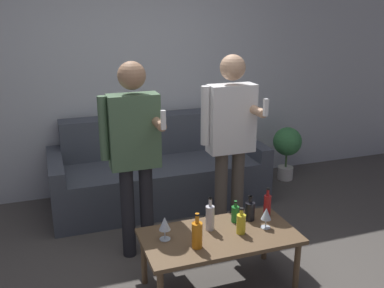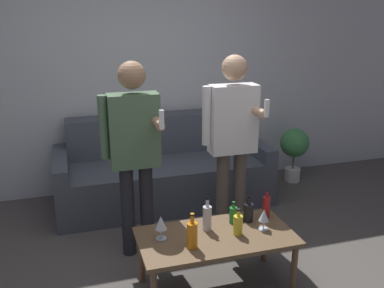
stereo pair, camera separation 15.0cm
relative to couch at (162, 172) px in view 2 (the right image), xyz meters
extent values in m
cube|color=silver|center=(-0.24, 0.46, 1.03)|extent=(8.00, 0.06, 2.70)
cube|color=#474C56|center=(0.00, -0.18, -0.09)|extent=(1.92, 0.65, 0.46)
cube|color=#474C56|center=(0.00, 0.27, 0.12)|extent=(1.92, 0.25, 0.88)
cube|color=#474C56|center=(-1.03, -0.06, -0.02)|extent=(0.14, 0.90, 0.60)
cube|color=#474C56|center=(1.03, -0.06, -0.02)|extent=(0.14, 0.90, 0.60)
cube|color=brown|center=(0.02, -1.64, 0.11)|extent=(1.11, 0.57, 0.03)
cylinder|color=brown|center=(0.53, -1.87, -0.11)|extent=(0.04, 0.04, 0.41)
cylinder|color=brown|center=(-0.48, -1.40, -0.11)|extent=(0.04, 0.04, 0.41)
cylinder|color=brown|center=(0.53, -1.40, -0.11)|extent=(0.04, 0.04, 0.41)
cylinder|color=silver|center=(-0.02, -1.54, 0.21)|extent=(0.06, 0.06, 0.18)
cylinder|color=silver|center=(-0.02, -1.54, 0.34)|extent=(0.02, 0.02, 0.07)
cylinder|color=black|center=(-0.02, -1.54, 0.37)|extent=(0.03, 0.03, 0.01)
cylinder|color=orange|center=(-0.19, -1.74, 0.21)|extent=(0.07, 0.07, 0.18)
cylinder|color=orange|center=(-0.19, -1.74, 0.34)|extent=(0.03, 0.03, 0.07)
cylinder|color=black|center=(-0.19, -1.74, 0.37)|extent=(0.03, 0.03, 0.01)
cylinder|color=black|center=(0.32, -1.50, 0.19)|extent=(0.07, 0.07, 0.14)
cylinder|color=black|center=(0.32, -1.50, 0.29)|extent=(0.03, 0.03, 0.05)
cylinder|color=black|center=(0.32, -1.50, 0.31)|extent=(0.03, 0.03, 0.01)
cylinder|color=#B21E1E|center=(0.48, -1.48, 0.21)|extent=(0.06, 0.06, 0.17)
cylinder|color=#B21E1E|center=(0.48, -1.48, 0.32)|extent=(0.02, 0.02, 0.06)
cylinder|color=black|center=(0.48, -1.48, 0.35)|extent=(0.02, 0.02, 0.01)
cylinder|color=#23752D|center=(0.21, -1.50, 0.18)|extent=(0.06, 0.06, 0.12)
cylinder|color=#23752D|center=(0.21, -1.50, 0.27)|extent=(0.02, 0.02, 0.05)
cylinder|color=black|center=(0.21, -1.50, 0.29)|extent=(0.03, 0.03, 0.01)
cylinder|color=yellow|center=(0.17, -1.67, 0.19)|extent=(0.07, 0.07, 0.14)
cylinder|color=yellow|center=(0.17, -1.67, 0.29)|extent=(0.03, 0.03, 0.06)
cylinder|color=black|center=(0.17, -1.67, 0.31)|extent=(0.03, 0.03, 0.01)
cylinder|color=silver|center=(0.38, -1.65, 0.13)|extent=(0.07, 0.07, 0.01)
cylinder|color=silver|center=(0.38, -1.65, 0.16)|extent=(0.01, 0.01, 0.06)
cone|color=silver|center=(0.38, -1.65, 0.24)|extent=(0.08, 0.08, 0.09)
cylinder|color=silver|center=(-0.36, -1.57, 0.13)|extent=(0.08, 0.08, 0.01)
cylinder|color=silver|center=(-0.36, -1.57, 0.16)|extent=(0.01, 0.01, 0.07)
cone|color=silver|center=(-0.36, -1.57, 0.25)|extent=(0.08, 0.08, 0.10)
cylinder|color=#232328|center=(-0.51, -0.98, 0.07)|extent=(0.11, 0.11, 0.78)
cylinder|color=#232328|center=(-0.35, -0.98, 0.07)|extent=(0.11, 0.11, 0.78)
cube|color=#4C6B4C|center=(-0.43, -0.98, 0.75)|extent=(0.39, 0.17, 0.58)
sphere|color=#9E7556|center=(-0.43, -0.98, 1.18)|extent=(0.21, 0.21, 0.21)
cylinder|color=#4C6B4C|center=(-0.66, -0.98, 0.80)|extent=(0.07, 0.07, 0.50)
cylinder|color=#9E7556|center=(-0.27, -1.11, 0.84)|extent=(0.07, 0.26, 0.07)
cube|color=white|center=(-0.27, -1.27, 0.90)|extent=(0.03, 0.03, 0.14)
cylinder|color=brown|center=(0.35, -0.89, 0.07)|extent=(0.11, 0.11, 0.78)
cylinder|color=brown|center=(0.51, -0.89, 0.07)|extent=(0.11, 0.11, 0.78)
cube|color=white|center=(0.43, -0.89, 0.76)|extent=(0.41, 0.18, 0.59)
sphere|color=tan|center=(0.43, -0.89, 1.20)|extent=(0.22, 0.22, 0.22)
cylinder|color=white|center=(0.19, -0.89, 0.80)|extent=(0.07, 0.07, 0.50)
cylinder|color=tan|center=(0.59, -1.02, 0.85)|extent=(0.07, 0.26, 0.07)
cube|color=white|center=(0.59, -1.18, 0.91)|extent=(0.03, 0.03, 0.14)
cylinder|color=silver|center=(1.61, 0.06, -0.24)|extent=(0.19, 0.19, 0.16)
cylinder|color=#476B38|center=(1.61, 0.06, -0.06)|extent=(0.02, 0.02, 0.20)
sphere|color=#428E4C|center=(1.61, 0.06, 0.16)|extent=(0.34, 0.34, 0.34)
camera|label=1|loc=(-1.06, -4.13, 1.66)|focal=40.00mm
camera|label=2|loc=(-0.91, -4.17, 1.66)|focal=40.00mm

